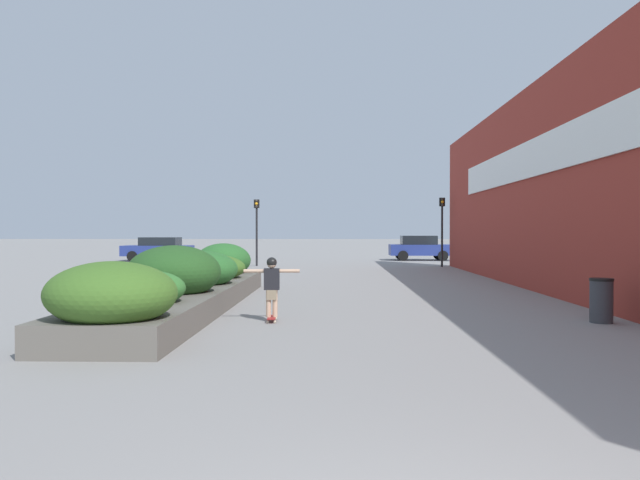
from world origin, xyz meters
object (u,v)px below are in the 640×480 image
at_px(trash_bin, 601,300).
at_px(car_leftmost, 158,248).
at_px(skateboarder, 272,281).
at_px(traffic_light_right, 442,220).
at_px(traffic_light_left, 257,221).
at_px(skateboard, 272,318).
at_px(car_center_left, 420,247).

relative_size(trash_bin, car_leftmost, 0.21).
relative_size(skateboarder, traffic_light_right, 0.34).
bearing_deg(traffic_light_left, traffic_light_right, -2.94).
xyz_separation_m(skateboarder, traffic_light_right, (6.85, 20.01, 1.62)).
height_order(skateboarder, traffic_light_left, traffic_light_left).
bearing_deg(skateboard, trash_bin, -3.24).
relative_size(skateboard, car_center_left, 0.17).
distance_m(car_leftmost, traffic_light_left, 8.93).
xyz_separation_m(car_center_left, traffic_light_left, (-9.66, -6.86, 1.60)).
distance_m(skateboard, traffic_light_right, 21.29).
relative_size(skateboarder, traffic_light_left, 0.35).
bearing_deg(skateboarder, traffic_light_right, 67.88).
distance_m(trash_bin, car_center_left, 27.38).
xyz_separation_m(car_leftmost, traffic_light_right, (16.68, -5.97, 1.67)).
xyz_separation_m(car_leftmost, car_center_left, (16.54, 1.40, 0.04)).
distance_m(trash_bin, traffic_light_left, 22.76).
bearing_deg(car_leftmost, trash_bin, -147.55).
distance_m(trash_bin, traffic_light_right, 20.12).
relative_size(car_leftmost, traffic_light_left, 1.18).
xyz_separation_m(skateboard, car_center_left, (6.71, 27.38, 0.75)).
bearing_deg(traffic_light_right, car_leftmost, 160.32).
height_order(car_leftmost, car_center_left, car_center_left).
bearing_deg(traffic_light_left, trash_bin, -64.84).
height_order(skateboard, traffic_light_right, traffic_light_right).
bearing_deg(skateboarder, skateboard, 100.81).
bearing_deg(trash_bin, car_leftmost, 122.45).
bearing_deg(car_center_left, traffic_light_left, -54.62).
height_order(skateboarder, traffic_light_right, traffic_light_right).
height_order(skateboarder, car_leftmost, car_leftmost).
height_order(skateboard, car_leftmost, car_leftmost).
xyz_separation_m(skateboarder, car_center_left, (6.71, 27.38, -0.01)).
bearing_deg(traffic_light_left, car_leftmost, 141.55).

